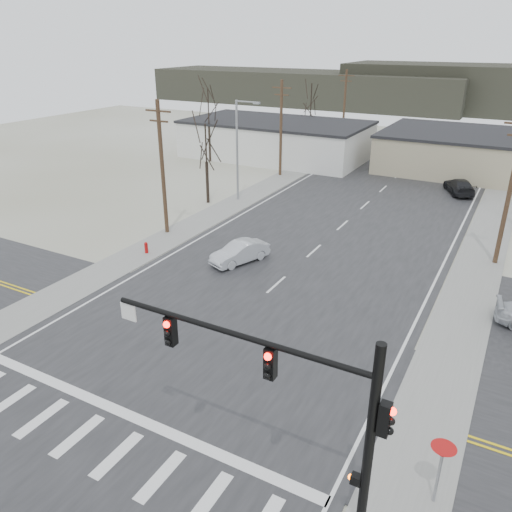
{
  "coord_description": "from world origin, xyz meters",
  "views": [
    {
      "loc": [
        12.01,
        -16.59,
        14.01
      ],
      "look_at": [
        -0.4,
        6.14,
        2.6
      ],
      "focal_mm": 35.0,
      "sensor_mm": 36.0,
      "label": 1
    }
  ],
  "objects": [
    {
      "name": "sidewalk_right",
      "position": [
        10.6,
        20.0,
        0.03
      ],
      "size": [
        3.0,
        90.0,
        0.06
      ],
      "primitive_type": "cube",
      "color": "gray",
      "rests_on": "ground"
    },
    {
      "name": "car_far_a",
      "position": [
        6.84,
        33.98,
        0.76
      ],
      "size": [
        3.8,
        5.29,
        1.42
      ],
      "primitive_type": "imported",
      "rotation": [
        0.0,
        0.0,
        3.56
      ],
      "color": "black",
      "rests_on": "main_road"
    },
    {
      "name": "ground",
      "position": [
        0.0,
        0.0,
        0.0
      ],
      "size": [
        140.0,
        140.0,
        0.0
      ],
      "primitive_type": "plane",
      "color": "silver",
      "rests_on": "ground"
    },
    {
      "name": "upole_left_d",
      "position": [
        -11.5,
        52.0,
        5.22
      ],
      "size": [
        2.2,
        0.3,
        10.0
      ],
      "color": "#483421",
      "rests_on": "ground"
    },
    {
      "name": "upole_right_a",
      "position": [
        11.5,
        18.0,
        5.22
      ],
      "size": [
        2.2,
        0.3,
        10.0
      ],
      "color": "#483421",
      "rests_on": "ground"
    },
    {
      "name": "cross_road",
      "position": [
        0.0,
        0.0,
        0.02
      ],
      "size": [
        90.0,
        10.0,
        0.04
      ],
      "primitive_type": "cube",
      "color": "#232325",
      "rests_on": "ground"
    },
    {
      "name": "upole_left_c",
      "position": [
        -11.5,
        32.0,
        5.22
      ],
      "size": [
        2.2,
        0.3,
        10.0
      ],
      "color": "#483421",
      "rests_on": "ground"
    },
    {
      "name": "building_left_far",
      "position": [
        -16.0,
        40.0,
        2.26
      ],
      "size": [
        22.3,
        12.3,
        4.5
      ],
      "color": "silver",
      "rests_on": "ground"
    },
    {
      "name": "yield_sign",
      "position": [
        11.5,
        -3.5,
        2.07
      ],
      "size": [
        0.8,
        0.8,
        2.35
      ],
      "color": "gray",
      "rests_on": "ground"
    },
    {
      "name": "sidewalk_left",
      "position": [
        -10.6,
        20.0,
        0.03
      ],
      "size": [
        3.0,
        90.0,
        0.06
      ],
      "primitive_type": "cube",
      "color": "gray",
      "rests_on": "ground"
    },
    {
      "name": "tree_left_far",
      "position": [
        -14.0,
        46.0,
        6.28
      ],
      "size": [
        3.96,
        3.96,
        8.82
      ],
      "color": "black",
      "rests_on": "ground"
    },
    {
      "name": "tree_left_near",
      "position": [
        -13.0,
        20.0,
        5.23
      ],
      "size": [
        3.3,
        3.3,
        7.35
      ],
      "color": "black",
      "rests_on": "ground"
    },
    {
      "name": "traffic_signal_mast",
      "position": [
        7.89,
        -6.2,
        4.67
      ],
      "size": [
        8.95,
        0.43,
        7.2
      ],
      "color": "black",
      "rests_on": "ground"
    },
    {
      "name": "sedan_crossing",
      "position": [
        -3.67,
        9.85,
        0.74
      ],
      "size": [
        2.92,
        4.46,
        1.39
      ],
      "primitive_type": "imported",
      "rotation": [
        0.0,
        0.0,
        -0.38
      ],
      "color": "#B1B5BD",
      "rests_on": "main_road"
    },
    {
      "name": "tree_left_mid",
      "position": [
        -22.0,
        34.0,
        6.28
      ],
      "size": [
        3.96,
        3.96,
        8.82
      ],
      "color": "black",
      "rests_on": "ground"
    },
    {
      "name": "upole_left_b",
      "position": [
        -11.5,
        12.0,
        5.22
      ],
      "size": [
        2.2,
        0.3,
        10.0
      ],
      "color": "#483421",
      "rests_on": "ground"
    },
    {
      "name": "building_right_far",
      "position": [
        10.0,
        44.0,
        2.15
      ],
      "size": [
        26.3,
        14.3,
        4.3
      ],
      "color": "tan",
      "rests_on": "ground"
    },
    {
      "name": "car_far_b",
      "position": [
        -4.36,
        61.99,
        0.83
      ],
      "size": [
        2.03,
        4.67,
        1.57
      ],
      "primitive_type": "imported",
      "rotation": [
        0.0,
        0.0,
        0.04
      ],
      "color": "black",
      "rests_on": "main_road"
    },
    {
      "name": "main_road",
      "position": [
        0.0,
        15.0,
        0.02
      ],
      "size": [
        18.0,
        110.0,
        0.05
      ],
      "primitive_type": "cube",
      "color": "#232325",
      "rests_on": "ground"
    },
    {
      "name": "streetlight_main",
      "position": [
        -10.8,
        22.0,
        5.09
      ],
      "size": [
        2.4,
        0.25,
        9.0
      ],
      "color": "gray",
      "rests_on": "ground"
    },
    {
      "name": "hill_left",
      "position": [
        -35.0,
        92.0,
        3.5
      ],
      "size": [
        70.0,
        18.0,
        7.0
      ],
      "primitive_type": "cube",
      "color": "#333026",
      "rests_on": "ground"
    },
    {
      "name": "fire_hydrant",
      "position": [
        -10.2,
        8.0,
        0.45
      ],
      "size": [
        0.24,
        0.24,
        0.87
      ],
      "color": "#A50C0C",
      "rests_on": "ground"
    }
  ]
}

